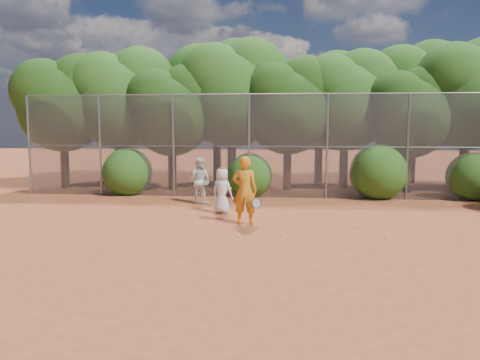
# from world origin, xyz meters

# --- Properties ---
(ground) EXTENTS (80.00, 80.00, 0.00)m
(ground) POSITION_xyz_m (0.00, 0.00, 0.00)
(ground) COLOR #A44825
(ground) RESTS_ON ground
(fence_back) EXTENTS (20.05, 0.09, 4.03)m
(fence_back) POSITION_xyz_m (-0.12, 6.00, 2.05)
(fence_back) COLOR gray
(fence_back) RESTS_ON ground
(tree_0) EXTENTS (4.38, 3.81, 6.00)m
(tree_0) POSITION_xyz_m (-9.44, 8.04, 3.93)
(tree_0) COLOR black
(tree_0) RESTS_ON ground
(tree_1) EXTENTS (4.64, 4.03, 6.35)m
(tree_1) POSITION_xyz_m (-6.94, 8.54, 4.16)
(tree_1) COLOR black
(tree_1) RESTS_ON ground
(tree_2) EXTENTS (3.99, 3.47, 5.47)m
(tree_2) POSITION_xyz_m (-4.45, 7.83, 3.58)
(tree_2) COLOR black
(tree_2) RESTS_ON ground
(tree_3) EXTENTS (4.89, 4.26, 6.70)m
(tree_3) POSITION_xyz_m (-1.94, 8.84, 4.40)
(tree_3) COLOR black
(tree_3) RESTS_ON ground
(tree_4) EXTENTS (4.19, 3.64, 5.73)m
(tree_4) POSITION_xyz_m (0.55, 8.24, 3.76)
(tree_4) COLOR black
(tree_4) RESTS_ON ground
(tree_5) EXTENTS (4.51, 3.92, 6.17)m
(tree_5) POSITION_xyz_m (3.06, 9.04, 4.05)
(tree_5) COLOR black
(tree_5) RESTS_ON ground
(tree_6) EXTENTS (3.86, 3.36, 5.29)m
(tree_6) POSITION_xyz_m (5.55, 8.03, 3.47)
(tree_6) COLOR black
(tree_6) RESTS_ON ground
(tree_7) EXTENTS (4.77, 4.14, 6.53)m
(tree_7) POSITION_xyz_m (8.06, 8.64, 4.28)
(tree_7) COLOR black
(tree_7) RESTS_ON ground
(tree_9) EXTENTS (4.83, 4.20, 6.62)m
(tree_9) POSITION_xyz_m (-7.94, 10.84, 4.34)
(tree_9) COLOR black
(tree_9) RESTS_ON ground
(tree_10) EXTENTS (5.15, 4.48, 7.06)m
(tree_10) POSITION_xyz_m (-2.93, 11.05, 4.63)
(tree_10) COLOR black
(tree_10) RESTS_ON ground
(tree_11) EXTENTS (4.64, 4.03, 6.35)m
(tree_11) POSITION_xyz_m (2.06, 10.64, 4.16)
(tree_11) COLOR black
(tree_11) RESTS_ON ground
(tree_12) EXTENTS (5.02, 4.37, 6.88)m
(tree_12) POSITION_xyz_m (6.56, 11.24, 4.51)
(tree_12) COLOR black
(tree_12) RESTS_ON ground
(bush_0) EXTENTS (2.00, 2.00, 2.00)m
(bush_0) POSITION_xyz_m (-6.00, 6.30, 1.00)
(bush_0) COLOR #224F13
(bush_0) RESTS_ON ground
(bush_1) EXTENTS (1.80, 1.80, 1.80)m
(bush_1) POSITION_xyz_m (-1.00, 6.30, 0.90)
(bush_1) COLOR #224F13
(bush_1) RESTS_ON ground
(bush_2) EXTENTS (2.20, 2.20, 2.20)m
(bush_2) POSITION_xyz_m (4.00, 6.30, 1.10)
(bush_2) COLOR #224F13
(bush_2) RESTS_ON ground
(bush_3) EXTENTS (1.90, 1.90, 1.90)m
(bush_3) POSITION_xyz_m (7.50, 6.30, 0.95)
(bush_3) COLOR #224F13
(bush_3) RESTS_ON ground
(player_yellow) EXTENTS (0.87, 0.54, 1.96)m
(player_yellow) POSITION_xyz_m (-0.72, 1.02, 0.98)
(player_yellow) COLOR orange
(player_yellow) RESTS_ON ground
(player_teen) EXTENTS (0.85, 0.72, 1.50)m
(player_teen) POSITION_xyz_m (-1.58, 2.57, 0.75)
(player_teen) COLOR white
(player_teen) RESTS_ON ground
(player_white) EXTENTS (0.96, 0.88, 1.66)m
(player_white) POSITION_xyz_m (-2.67, 4.46, 0.83)
(player_white) COLOR white
(player_white) RESTS_ON ground
(ball_0) EXTENTS (0.07, 0.07, 0.07)m
(ball_0) POSITION_xyz_m (2.51, 0.83, 0.03)
(ball_0) COLOR #BCE229
(ball_0) RESTS_ON ground
(ball_1) EXTENTS (0.07, 0.07, 0.07)m
(ball_1) POSITION_xyz_m (1.67, 3.09, 0.03)
(ball_1) COLOR #BCE229
(ball_1) RESTS_ON ground
(ball_2) EXTENTS (0.07, 0.07, 0.07)m
(ball_2) POSITION_xyz_m (0.33, -0.25, 0.03)
(ball_2) COLOR #BCE229
(ball_2) RESTS_ON ground
(ball_3) EXTENTS (0.07, 0.07, 0.07)m
(ball_3) POSITION_xyz_m (2.96, -0.32, 0.03)
(ball_3) COLOR #BCE229
(ball_3) RESTS_ON ground
(ball_4) EXTENTS (0.07, 0.07, 0.07)m
(ball_4) POSITION_xyz_m (-0.76, -0.54, 0.03)
(ball_4) COLOR #BCE229
(ball_4) RESTS_ON ground
(ball_5) EXTENTS (0.07, 0.07, 0.07)m
(ball_5) POSITION_xyz_m (2.45, 4.24, 0.03)
(ball_5) COLOR #BCE229
(ball_5) RESTS_ON ground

